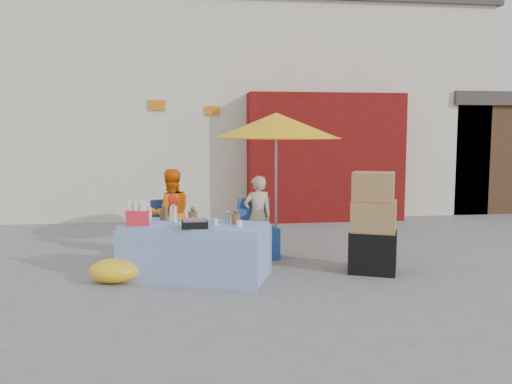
{
  "coord_description": "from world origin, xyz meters",
  "views": [
    {
      "loc": [
        -0.73,
        -6.6,
        1.78
      ],
      "look_at": [
        0.26,
        0.6,
        1.0
      ],
      "focal_mm": 38.0,
      "sensor_mm": 36.0,
      "label": 1
    }
  ],
  "objects": [
    {
      "name": "backdrop",
      "position": [
        0.52,
        7.52,
        3.1
      ],
      "size": [
        14.0,
        8.0,
        7.8
      ],
      "color": "silver",
      "rests_on": "ground"
    },
    {
      "name": "market_table",
      "position": [
        -0.59,
        0.02,
        0.35
      ],
      "size": [
        1.94,
        1.39,
        1.07
      ],
      "rotation": [
        0.0,
        0.0,
        -0.36
      ],
      "color": "#99BFF6",
      "rests_on": "ground"
    },
    {
      "name": "vendor_beige",
      "position": [
        0.35,
        1.13,
        0.59
      ],
      "size": [
        0.48,
        0.37,
        1.18
      ],
      "primitive_type": "imported",
      "rotation": [
        0.0,
        0.0,
        3.36
      ],
      "color": "#CCB590",
      "rests_on": "ground"
    },
    {
      "name": "chair_left",
      "position": [
        -0.9,
        1.0,
        0.26
      ],
      "size": [
        0.57,
        0.56,
        0.85
      ],
      "rotation": [
        0.0,
        0.0,
        0.22
      ],
      "color": "#214798",
      "rests_on": "ground"
    },
    {
      "name": "vendor_orange",
      "position": [
        -0.9,
        1.13,
        0.64
      ],
      "size": [
        0.72,
        0.61,
        1.29
      ],
      "primitive_type": "imported",
      "rotation": [
        0.0,
        0.0,
        3.36
      ],
      "color": "orange",
      "rests_on": "ground"
    },
    {
      "name": "chair_right",
      "position": [
        0.35,
        1.0,
        0.26
      ],
      "size": [
        0.57,
        0.56,
        0.85
      ],
      "rotation": [
        0.0,
        0.0,
        0.22
      ],
      "color": "#214798",
      "rests_on": "ground"
    },
    {
      "name": "umbrella",
      "position": [
        0.65,
        1.28,
        1.89
      ],
      "size": [
        1.9,
        1.9,
        2.09
      ],
      "color": "gray",
      "rests_on": "ground"
    },
    {
      "name": "ground",
      "position": [
        0.0,
        0.0,
        0.0
      ],
      "size": [
        80.0,
        80.0,
        0.0
      ],
      "primitive_type": "plane",
      "color": "slate",
      "rests_on": "ground"
    },
    {
      "name": "box_stack",
      "position": [
        1.69,
        -0.02,
        0.6
      ],
      "size": [
        0.73,
        0.68,
        1.3
      ],
      "rotation": [
        0.0,
        0.0,
        -0.42
      ],
      "color": "black",
      "rests_on": "ground"
    },
    {
      "name": "tarp_bundle",
      "position": [
        -1.53,
        -0.04,
        0.14
      ],
      "size": [
        0.74,
        0.64,
        0.29
      ],
      "primitive_type": "ellipsoid",
      "rotation": [
        0.0,
        0.0,
        -0.22
      ],
      "color": "yellow",
      "rests_on": "ground"
    }
  ]
}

